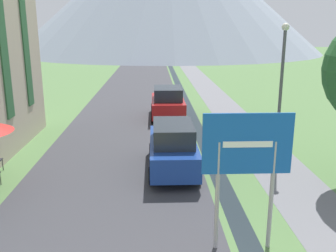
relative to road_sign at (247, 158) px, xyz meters
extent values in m
plane|color=#517542|center=(-1.01, 15.02, -2.27)|extent=(160.00, 160.00, 0.00)
cube|color=#38383D|center=(-3.51, 25.02, -2.27)|extent=(6.40, 60.00, 0.01)
cube|color=slate|center=(2.59, 25.02, -2.27)|extent=(2.20, 60.00, 0.01)
cube|color=black|center=(0.19, 25.02, -2.27)|extent=(0.60, 60.00, 0.00)
cylinder|color=#9E9EA3|center=(-0.64, 0.02, -0.94)|extent=(0.10, 0.10, 2.66)
cylinder|color=#9E9EA3|center=(0.64, 0.02, -0.94)|extent=(0.10, 0.10, 2.66)
cube|color=#1451AD|center=(0.00, 0.00, 0.34)|extent=(2.04, 0.05, 1.41)
cube|color=white|center=(0.00, -0.03, 0.34)|extent=(1.12, 0.02, 0.14)
cube|color=navy|center=(-1.41, 5.17, -1.55)|extent=(1.66, 4.26, 0.84)
cube|color=#23282D|center=(-1.41, 4.96, -0.79)|extent=(1.41, 2.35, 0.68)
cylinder|color=black|center=(-2.19, 6.50, -1.97)|extent=(0.18, 0.60, 0.60)
cylinder|color=black|center=(-0.62, 6.50, -1.97)|extent=(0.18, 0.60, 0.60)
cylinder|color=black|center=(-2.19, 3.85, -1.97)|extent=(0.18, 0.60, 0.60)
cylinder|color=black|center=(-0.62, 3.85, -1.97)|extent=(0.18, 0.60, 0.60)
cube|color=#A31919|center=(-1.28, 13.48, -1.55)|extent=(1.85, 4.07, 0.84)
cube|color=#23282D|center=(-1.28, 13.28, -0.79)|extent=(1.57, 2.24, 0.68)
cylinder|color=black|center=(-2.17, 14.74, -1.97)|extent=(0.18, 0.60, 0.60)
cylinder|color=black|center=(-0.40, 14.74, -1.97)|extent=(0.18, 0.60, 0.60)
cylinder|color=black|center=(-2.17, 12.22, -1.97)|extent=(0.18, 0.60, 0.60)
cylinder|color=black|center=(-0.40, 12.22, -1.97)|extent=(0.18, 0.60, 0.60)
cylinder|color=#232328|center=(-7.70, 5.32, -2.05)|extent=(0.03, 0.03, 0.45)
cylinder|color=#232328|center=(-7.26, 3.97, -2.05)|extent=(0.03, 0.03, 0.45)
cylinder|color=#515156|center=(2.70, 5.88, 0.24)|extent=(0.12, 0.12, 5.03)
sphere|color=silver|center=(2.70, 5.88, 2.88)|extent=(0.28, 0.28, 0.28)
camera|label=1|loc=(-2.08, -7.90, 2.85)|focal=40.00mm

